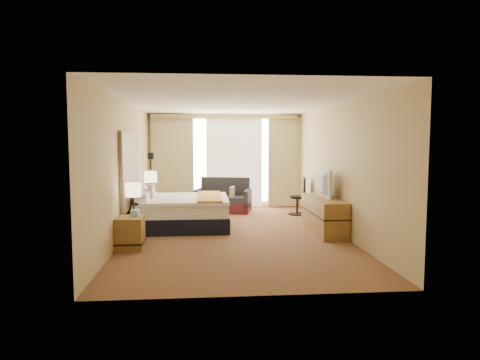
{
  "coord_description": "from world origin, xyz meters",
  "views": [
    {
      "loc": [
        -0.6,
        -8.42,
        1.84
      ],
      "look_at": [
        0.15,
        0.4,
        1.04
      ],
      "focal_mm": 32.0,
      "sensor_mm": 36.0,
      "label": 1
    }
  ],
  "objects": [
    {
      "name": "tissue_box",
      "position": [
        -1.79,
        -1.0,
        0.61
      ],
      "size": [
        0.15,
        0.15,
        0.12
      ],
      "primitive_type": "cube",
      "rotation": [
        0.0,
        0.0,
        -0.21
      ],
      "color": "#90B6DE",
      "rests_on": "nightstand_left"
    },
    {
      "name": "window",
      "position": [
        0.25,
        3.47,
        1.32
      ],
      "size": [
        2.3,
        0.02,
        2.3
      ],
      "primitive_type": "cube",
      "color": "white",
      "rests_on": "wall_back"
    },
    {
      "name": "loveseat",
      "position": [
        -0.08,
        2.74,
        0.29
      ],
      "size": [
        1.57,
        1.1,
        0.89
      ],
      "rotation": [
        0.0,
        0.0,
        -0.26
      ],
      "color": "#50161E",
      "rests_on": "floor"
    },
    {
      "name": "ceiling",
      "position": [
        0.0,
        0.0,
        2.6
      ],
      "size": [
        4.2,
        7.0,
        0.02
      ],
      "primitive_type": "cube",
      "color": "white",
      "rests_on": "wall_back"
    },
    {
      "name": "telephone",
      "position": [
        -1.85,
        1.6,
        0.59
      ],
      "size": [
        0.21,
        0.18,
        0.07
      ],
      "primitive_type": "cube",
      "rotation": [
        0.0,
        0.0,
        -0.17
      ],
      "color": "black",
      "rests_on": "nightstand_right"
    },
    {
      "name": "lamp_left",
      "position": [
        -1.81,
        -0.98,
        1.0
      ],
      "size": [
        0.27,
        0.27,
        0.58
      ],
      "color": "black",
      "rests_on": "nightstand_left"
    },
    {
      "name": "nightstand_left",
      "position": [
        -1.87,
        -1.05,
        0.28
      ],
      "size": [
        0.45,
        0.52,
        0.55
      ],
      "primitive_type": "cube",
      "color": "olive",
      "rests_on": "floor"
    },
    {
      "name": "media_dresser",
      "position": [
        1.83,
        0.0,
        0.35
      ],
      "size": [
        0.5,
        1.8,
        0.7
      ],
      "primitive_type": "cube",
      "color": "olive",
      "rests_on": "floor"
    },
    {
      "name": "television",
      "position": [
        1.78,
        0.18,
        0.99
      ],
      "size": [
        0.16,
        1.0,
        0.57
      ],
      "primitive_type": "imported",
      "rotation": [
        0.0,
        0.0,
        1.54
      ],
      "color": "black",
      "rests_on": "media_dresser"
    },
    {
      "name": "floor",
      "position": [
        0.0,
        0.0,
        0.0
      ],
      "size": [
        4.2,
        7.0,
        0.02
      ],
      "primitive_type": "cube",
      "color": "#541E18",
      "rests_on": "ground"
    },
    {
      "name": "nightstand_right",
      "position": [
        -1.87,
        1.45,
        0.28
      ],
      "size": [
        0.45,
        0.52,
        0.55
      ],
      "primitive_type": "cube",
      "color": "olive",
      "rests_on": "floor"
    },
    {
      "name": "floor_lamp",
      "position": [
        -1.9,
        2.3,
        1.11
      ],
      "size": [
        0.2,
        0.2,
        1.57
      ],
      "color": "black",
      "rests_on": "floor"
    },
    {
      "name": "lamp_right",
      "position": [
        -1.82,
        1.47,
        1.02
      ],
      "size": [
        0.29,
        0.29,
        0.61
      ],
      "color": "black",
      "rests_on": "nightstand_right"
    },
    {
      "name": "bed",
      "position": [
        -1.06,
        0.7,
        0.34
      ],
      "size": [
        1.93,
        1.76,
        0.94
      ],
      "color": "black",
      "rests_on": "floor"
    },
    {
      "name": "wall_right",
      "position": [
        2.1,
        0.0,
        1.3
      ],
      "size": [
        0.02,
        7.0,
        2.6
      ],
      "primitive_type": "cube",
      "color": "tan",
      "rests_on": "ground"
    },
    {
      "name": "wall_front",
      "position": [
        0.0,
        -3.5,
        1.3
      ],
      "size": [
        4.2,
        0.02,
        2.6
      ],
      "primitive_type": "cube",
      "color": "tan",
      "rests_on": "ground"
    },
    {
      "name": "desk_chair",
      "position": [
        1.8,
        2.09,
        0.42
      ],
      "size": [
        0.46,
        0.46,
        0.94
      ],
      "rotation": [
        0.0,
        0.0,
        -0.13
      ],
      "color": "black",
      "rests_on": "floor"
    },
    {
      "name": "curtains",
      "position": [
        -0.0,
        3.39,
        1.41
      ],
      "size": [
        4.12,
        0.19,
        2.56
      ],
      "color": "#C9B78D",
      "rests_on": "floor"
    },
    {
      "name": "wall_left",
      "position": [
        -2.1,
        0.0,
        1.3
      ],
      "size": [
        0.02,
        7.0,
        2.6
      ],
      "primitive_type": "cube",
      "color": "tan",
      "rests_on": "ground"
    },
    {
      "name": "headboard",
      "position": [
        -2.06,
        0.2,
        1.28
      ],
      "size": [
        0.06,
        1.85,
        1.5
      ],
      "primitive_type": "cube",
      "color": "black",
      "rests_on": "wall_left"
    },
    {
      "name": "wall_back",
      "position": [
        0.0,
        3.5,
        1.3
      ],
      "size": [
        4.2,
        0.02,
        2.6
      ],
      "primitive_type": "cube",
      "color": "tan",
      "rests_on": "ground"
    }
  ]
}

